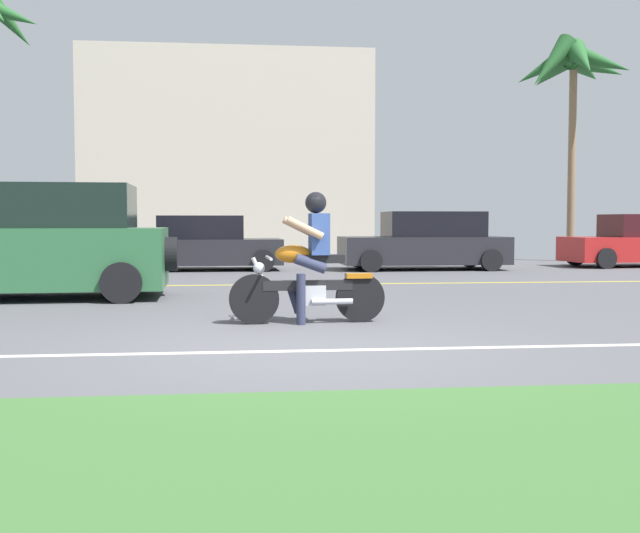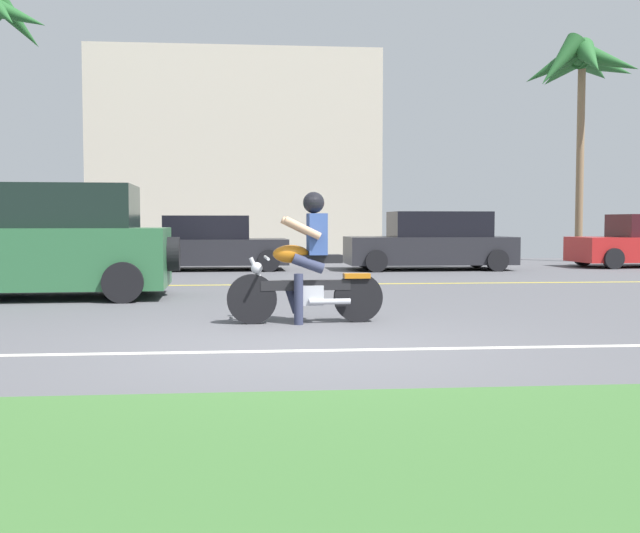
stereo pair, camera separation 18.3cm
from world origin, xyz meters
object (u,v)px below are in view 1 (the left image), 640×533
object	(u,v)px
palm_tree_1	(574,71)
parked_car_2	(426,242)
motorcyclist	(309,268)
suv_nearby	(30,243)
parked_car_1	(207,244)

from	to	relation	value
palm_tree_1	parked_car_2	bearing A→B (deg)	-146.92
parked_car_2	palm_tree_1	bearing A→B (deg)	33.08
motorcyclist	suv_nearby	bearing A→B (deg)	140.57
suv_nearby	parked_car_2	world-z (taller)	suv_nearby
motorcyclist	parked_car_2	xyz separation A→B (m)	(4.06, 10.21, 0.02)
parked_car_1	parked_car_2	bearing A→B (deg)	-3.82
suv_nearby	palm_tree_1	size ratio (longest dim) A/B	0.66
parked_car_1	palm_tree_1	size ratio (longest dim) A/B	0.53
motorcyclist	parked_car_2	bearing A→B (deg)	68.32
motorcyclist	suv_nearby	distance (m)	5.52
parked_car_1	palm_tree_1	xyz separation A→B (m)	(11.37, 3.29, 5.35)
motorcyclist	parked_car_2	world-z (taller)	motorcyclist
suv_nearby	palm_tree_1	bearing A→B (deg)	36.65
suv_nearby	parked_car_1	distance (m)	7.56
suv_nearby	parked_car_1	xyz separation A→B (m)	(2.59, 7.10, -0.24)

